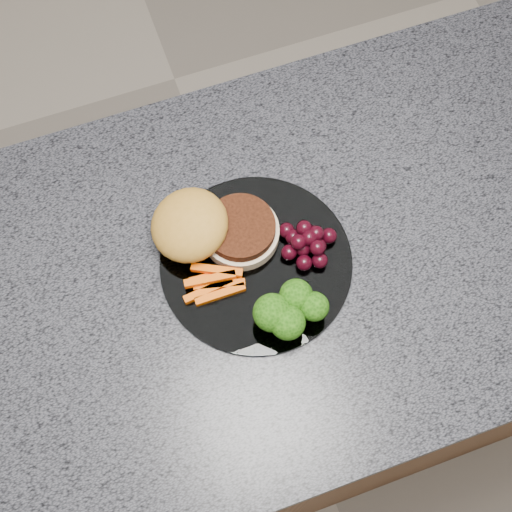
{
  "coord_description": "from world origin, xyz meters",
  "views": [
    {
      "loc": [
        -0.21,
        -0.33,
        1.79
      ],
      "look_at": [
        -0.09,
        0.01,
        0.93
      ],
      "focal_mm": 50.0,
      "sensor_mm": 36.0,
      "label": 1
    }
  ],
  "objects_px": {
    "burger": "(208,228)",
    "grape_bunch": "(307,243)",
    "island_cabinet": "(301,340)",
    "plate": "(256,263)"
  },
  "relations": [
    {
      "from": "island_cabinet",
      "to": "grape_bunch",
      "type": "distance_m",
      "value": 0.49
    },
    {
      "from": "burger",
      "to": "grape_bunch",
      "type": "distance_m",
      "value": 0.13
    },
    {
      "from": "plate",
      "to": "grape_bunch",
      "type": "relative_size",
      "value": 3.2
    },
    {
      "from": "burger",
      "to": "grape_bunch",
      "type": "relative_size",
      "value": 2.1
    },
    {
      "from": "island_cabinet",
      "to": "plate",
      "type": "relative_size",
      "value": 4.62
    },
    {
      "from": "plate",
      "to": "island_cabinet",
      "type": "bearing_deg",
      "value": -3.31
    },
    {
      "from": "burger",
      "to": "grape_bunch",
      "type": "height_order",
      "value": "burger"
    },
    {
      "from": "island_cabinet",
      "to": "burger",
      "type": "distance_m",
      "value": 0.52
    },
    {
      "from": "island_cabinet",
      "to": "plate",
      "type": "height_order",
      "value": "plate"
    },
    {
      "from": "island_cabinet",
      "to": "grape_bunch",
      "type": "xyz_separation_m",
      "value": [
        -0.02,
        0.0,
        0.49
      ]
    }
  ]
}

